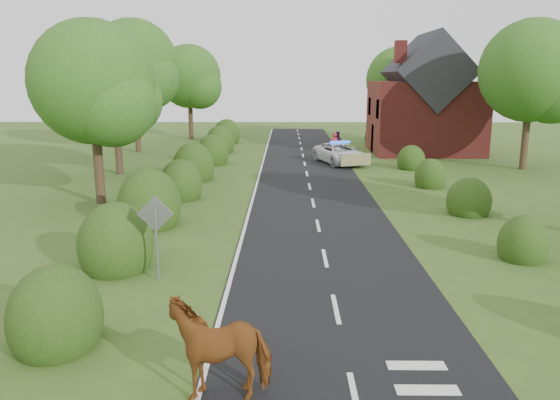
{
  "coord_description": "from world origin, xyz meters",
  "views": [
    {
      "loc": [
        -1.28,
        -12.97,
        5.78
      ],
      "look_at": [
        -1.5,
        6.95,
        1.3
      ],
      "focal_mm": 35.0,
      "sensor_mm": 36.0,
      "label": 1
    }
  ],
  "objects_px": {
    "road_sign": "(156,226)",
    "pedestrian_purple": "(337,142)",
    "cow": "(220,351)",
    "police_van": "(340,153)",
    "pedestrian_red": "(334,145)"
  },
  "relations": [
    {
      "from": "road_sign",
      "to": "pedestrian_purple",
      "type": "bearing_deg",
      "value": 74.29
    },
    {
      "from": "cow",
      "to": "police_van",
      "type": "distance_m",
      "value": 28.29
    },
    {
      "from": "road_sign",
      "to": "pedestrian_red",
      "type": "relative_size",
      "value": 1.4
    },
    {
      "from": "pedestrian_purple",
      "to": "pedestrian_red",
      "type": "bearing_deg",
      "value": 104.9
    },
    {
      "from": "road_sign",
      "to": "cow",
      "type": "xyz_separation_m",
      "value": [
        2.49,
        -5.66,
        -0.87
      ]
    },
    {
      "from": "road_sign",
      "to": "pedestrian_red",
      "type": "height_order",
      "value": "road_sign"
    },
    {
      "from": "pedestrian_red",
      "to": "pedestrian_purple",
      "type": "distance_m",
      "value": 2.01
    },
    {
      "from": "road_sign",
      "to": "cow",
      "type": "bearing_deg",
      "value": -66.21
    },
    {
      "from": "cow",
      "to": "pedestrian_purple",
      "type": "distance_m",
      "value": 33.37
    },
    {
      "from": "road_sign",
      "to": "pedestrian_purple",
      "type": "xyz_separation_m",
      "value": [
        7.68,
        27.3,
        -0.79
      ]
    },
    {
      "from": "police_van",
      "to": "pedestrian_purple",
      "type": "distance_m",
      "value": 5.11
    },
    {
      "from": "road_sign",
      "to": "police_van",
      "type": "relative_size",
      "value": 0.46
    },
    {
      "from": "cow",
      "to": "pedestrian_purple",
      "type": "xyz_separation_m",
      "value": [
        5.18,
        32.96,
        0.08
      ]
    },
    {
      "from": "road_sign",
      "to": "cow",
      "type": "relative_size",
      "value": 1.14
    },
    {
      "from": "cow",
      "to": "police_van",
      "type": "bearing_deg",
      "value": 159.24
    }
  ]
}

